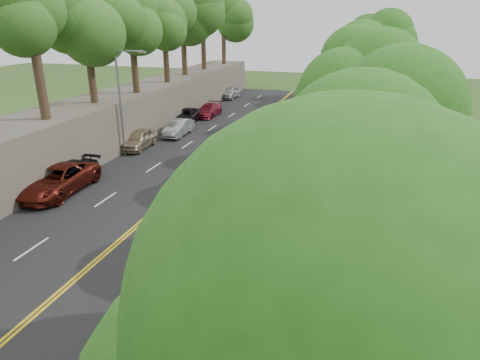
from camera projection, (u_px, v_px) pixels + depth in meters
ground at (173, 275)px, 17.93m from camera, size 140.00×140.00×0.00m
road at (193, 157)px, 32.78m from camera, size 11.20×66.00×0.04m
sidewalk at (296, 167)px, 30.61m from camera, size 4.20×66.00×0.05m
jersey_barrier at (265, 161)px, 31.14m from camera, size 0.42×66.00×0.60m
rock_embankment at (99, 125)px, 34.28m from camera, size 5.00×66.00×4.00m
chainlink_fence at (326, 157)px, 29.68m from camera, size 0.04×66.00×2.00m
trees_embankment at (91, 11)px, 31.09m from camera, size 6.40×66.00×13.00m
trees_fenceside at (371, 70)px, 26.89m from camera, size 7.00×66.00×14.00m
streetlight at (122, 96)px, 31.61m from camera, size 2.52×0.22×8.00m
signpost at (159, 279)px, 14.24m from camera, size 0.62×0.09×3.10m
construction_barrel at (334, 129)px, 38.71m from camera, size 0.61×0.61×1.00m
concrete_block at (258, 263)px, 18.00m from camera, size 1.28×1.00×0.82m
car_2 at (58, 180)px, 25.93m from camera, size 3.01×6.06×1.65m
car_3 at (67, 176)px, 26.81m from camera, size 2.09×5.10×1.48m
car_4 at (139, 139)px, 34.82m from camera, size 1.98×4.50×1.51m
car_5 at (179, 128)px, 38.56m from camera, size 1.59×4.30×1.40m
car_6 at (186, 115)px, 43.45m from camera, size 2.60×4.95×1.33m
car_7 at (209, 110)px, 45.94m from camera, size 1.86×4.57×1.33m
car_8 at (230, 92)px, 56.09m from camera, size 2.01×4.51×1.51m
painter_0 at (244, 205)px, 22.23m from camera, size 0.74×1.00×1.89m
painter_1 at (202, 246)px, 18.19m from camera, size 0.60×0.78×1.91m
painter_2 at (260, 183)px, 25.10m from camera, size 1.03×1.14×1.91m
painter_3 at (255, 175)px, 26.79m from camera, size 0.91×1.17×1.59m
person_far at (311, 140)px, 34.05m from camera, size 1.12×0.81×1.77m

